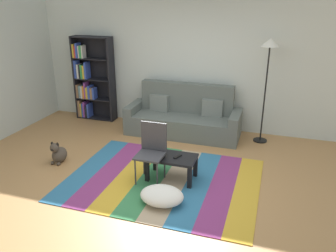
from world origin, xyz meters
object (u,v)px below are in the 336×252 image
(coffee_table, at_px, (172,161))
(pouf, at_px, (162,196))
(bookshelf, at_px, (90,81))
(standing_lamp, at_px, (269,57))
(tv_remote, at_px, (178,157))
(couch, at_px, (184,118))
(dog, at_px, (59,154))
(folding_chair, at_px, (152,147))

(coffee_table, height_order, pouf, coffee_table)
(bookshelf, distance_m, standing_lamp, 3.86)
(bookshelf, relative_size, coffee_table, 2.48)
(bookshelf, relative_size, tv_remote, 12.25)
(couch, distance_m, dog, 2.52)
(standing_lamp, relative_size, folding_chair, 2.16)
(bookshelf, bearing_deg, standing_lamp, -3.12)
(bookshelf, height_order, dog, bookshelf)
(coffee_table, bearing_deg, couch, 99.75)
(couch, height_order, dog, couch)
(tv_remote, bearing_deg, dog, -154.28)
(couch, xyz_separation_m, coffee_table, (0.32, -1.84, -0.03))
(pouf, height_order, standing_lamp, standing_lamp)
(folding_chair, bearing_deg, bookshelf, 166.45)
(coffee_table, height_order, dog, dog)
(standing_lamp, height_order, tv_remote, standing_lamp)
(standing_lamp, distance_m, tv_remote, 2.53)
(pouf, bearing_deg, dog, 163.05)
(coffee_table, distance_m, dog, 1.98)
(dog, distance_m, folding_chair, 1.74)
(folding_chair, bearing_deg, tv_remote, 45.79)
(couch, height_order, pouf, couch)
(pouf, height_order, dog, dog)
(pouf, xyz_separation_m, folding_chair, (-0.35, 0.58, 0.41))
(couch, xyz_separation_m, tv_remote, (0.41, -1.84, 0.06))
(dog, bearing_deg, tv_remote, 1.54)
(couch, xyz_separation_m, folding_chair, (0.04, -1.94, 0.20))
(couch, bearing_deg, standing_lamp, 2.90)
(coffee_table, xyz_separation_m, tv_remote, (0.09, 0.01, 0.08))
(couch, relative_size, dog, 5.69)
(couch, height_order, standing_lamp, standing_lamp)
(pouf, xyz_separation_m, dog, (-2.05, 0.62, 0.04))
(bookshelf, bearing_deg, tv_remote, -38.53)
(coffee_table, relative_size, dog, 1.86)
(dog, distance_m, standing_lamp, 4.02)
(tv_remote, relative_size, folding_chair, 0.17)
(dog, bearing_deg, folding_chair, -1.53)
(dog, xyz_separation_m, tv_remote, (2.07, 0.06, 0.23))
(bookshelf, distance_m, pouf, 3.92)
(folding_chair, bearing_deg, couch, 121.68)
(couch, xyz_separation_m, pouf, (0.39, -2.52, -0.22))
(bookshelf, relative_size, standing_lamp, 0.94)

